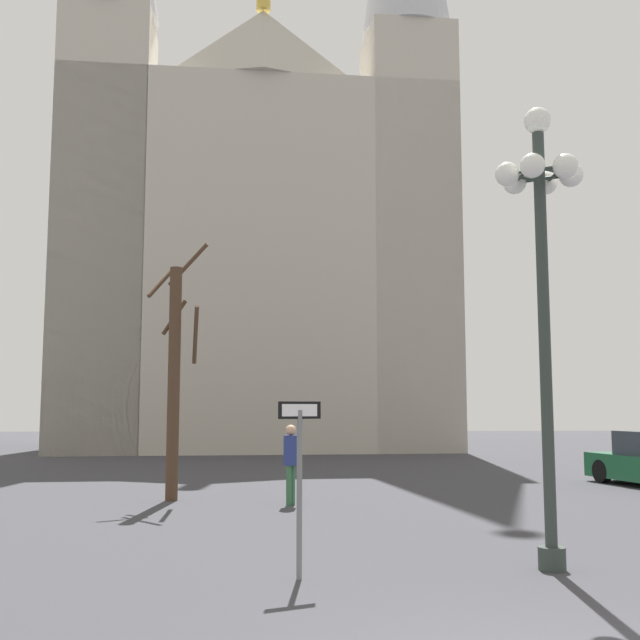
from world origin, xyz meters
TOP-DOWN VIEW (x-y plane):
  - cathedral at (-3.57, 33.21)m, footprint 19.75×13.75m
  - one_way_arrow_sign at (-1.99, 3.84)m, footprint 0.55×0.26m
  - street_lamp at (1.35, 4.22)m, footprint 1.24×1.12m
  - bare_tree at (-4.73, 11.94)m, footprint 1.39×1.19m
  - pedestrian_walking at (-2.03, 11.00)m, footprint 0.32×0.32m

SIDE VIEW (x-z plane):
  - pedestrian_walking at x=-2.03m, z-range 0.19..1.92m
  - one_way_arrow_sign at x=-1.99m, z-range 0.26..2.47m
  - bare_tree at x=-4.73m, z-range -0.13..5.93m
  - street_lamp at x=1.35m, z-range 1.09..7.40m
  - cathedral at x=-3.57m, z-range -7.10..30.00m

